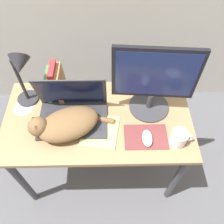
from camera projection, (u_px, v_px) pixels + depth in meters
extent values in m
plane|color=#4C4C51|center=(101.00, 203.00, 1.80)|extent=(12.00, 12.00, 0.00)
cube|color=#93704C|center=(98.00, 120.00, 1.41)|extent=(1.11, 0.59, 0.03)
cylinder|color=#38383D|center=(22.00, 182.00, 1.55)|extent=(0.04, 0.04, 0.68)
cylinder|color=#38383D|center=(176.00, 179.00, 1.56)|extent=(0.04, 0.04, 0.68)
cylinder|color=#38383D|center=(35.00, 120.00, 1.83)|extent=(0.04, 0.04, 0.68)
cylinder|color=#38383D|center=(165.00, 118.00, 1.84)|extent=(0.04, 0.04, 0.68)
cube|color=#2D2D33|center=(73.00, 120.00, 1.38)|extent=(0.40, 0.26, 0.02)
cube|color=#28282D|center=(73.00, 121.00, 1.36)|extent=(0.32, 0.14, 0.00)
cube|color=#2D2D33|center=(71.00, 92.00, 1.33)|extent=(0.40, 0.07, 0.26)
cube|color=#0F1433|center=(71.00, 93.00, 1.33)|extent=(0.36, 0.06, 0.22)
ellipsoid|color=brown|center=(69.00, 124.00, 1.30)|extent=(0.40, 0.32, 0.12)
sphere|color=brown|center=(38.00, 127.00, 1.26)|extent=(0.11, 0.11, 0.11)
cone|color=brown|center=(33.00, 119.00, 1.24)|extent=(0.04, 0.04, 0.03)
cone|color=brown|center=(36.00, 127.00, 1.21)|extent=(0.04, 0.04, 0.03)
cylinder|color=brown|center=(102.00, 120.00, 1.37)|extent=(0.14, 0.06, 0.03)
cylinder|color=#333338|center=(149.00, 106.00, 1.44)|extent=(0.24, 0.24, 0.01)
cylinder|color=#333338|center=(150.00, 100.00, 1.40)|extent=(0.04, 0.04, 0.10)
cube|color=black|center=(155.00, 74.00, 1.22)|extent=(0.45, 0.06, 0.33)
cube|color=navy|center=(156.00, 76.00, 1.21)|extent=(0.42, 0.04, 0.29)
cube|color=brown|center=(146.00, 137.00, 1.32)|extent=(0.24, 0.16, 0.00)
ellipsoid|color=silver|center=(147.00, 138.00, 1.30)|extent=(0.06, 0.10, 0.03)
cube|color=#387A42|center=(50.00, 85.00, 1.43)|extent=(0.03, 0.16, 0.18)
cube|color=maroon|center=(54.00, 82.00, 1.41)|extent=(0.04, 0.14, 0.24)
cube|color=olive|center=(60.00, 84.00, 1.42)|extent=(0.04, 0.17, 0.20)
cylinder|color=#28282D|center=(28.00, 98.00, 1.48)|extent=(0.13, 0.13, 0.01)
cylinder|color=#28282D|center=(20.00, 80.00, 1.35)|extent=(0.02, 0.02, 0.31)
cone|color=#28282D|center=(19.00, 65.00, 1.20)|extent=(0.11, 0.13, 0.14)
cube|color=#E5DB6B|center=(100.00, 131.00, 1.34)|extent=(0.23, 0.25, 0.01)
cylinder|color=white|center=(178.00, 138.00, 1.27)|extent=(0.09, 0.09, 0.09)
torus|color=white|center=(189.00, 138.00, 1.27)|extent=(0.06, 0.01, 0.06)
cylinder|color=silver|center=(24.00, 108.00, 1.44)|extent=(0.12, 0.12, 0.00)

